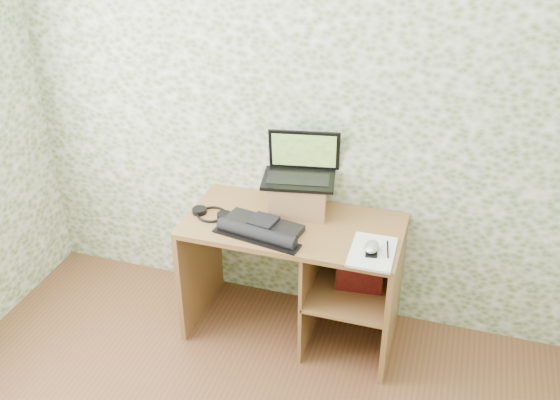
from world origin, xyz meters
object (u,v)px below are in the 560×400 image
(riser, at_px, (298,196))
(keyboard, at_px, (260,229))
(desk, at_px, (307,263))
(notepad, at_px, (372,252))
(laptop, at_px, (301,168))

(riser, xyz_separation_m, keyboard, (-0.13, -0.29, -0.07))
(desk, relative_size, notepad, 3.76)
(desk, xyz_separation_m, keyboard, (-0.22, -0.17, 0.29))
(keyboard, bearing_deg, desk, 47.36)
(riser, bearing_deg, desk, -51.32)
(riser, distance_m, keyboard, 0.32)
(laptop, xyz_separation_m, keyboard, (-0.13, -0.33, -0.23))
(riser, distance_m, notepad, 0.57)
(riser, relative_size, keyboard, 0.63)
(riser, height_order, laptop, laptop)
(desk, bearing_deg, riser, 128.68)
(desk, bearing_deg, notepad, -25.64)
(laptop, xyz_separation_m, notepad, (0.48, -0.34, -0.24))
(laptop, distance_m, keyboard, 0.42)
(riser, relative_size, laptop, 0.71)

